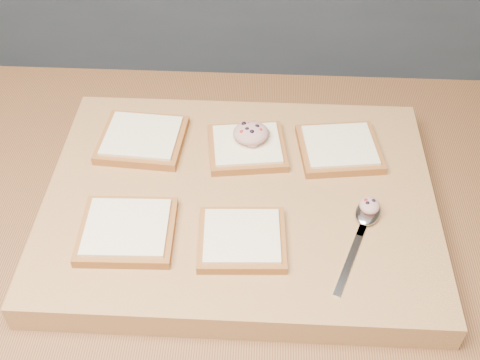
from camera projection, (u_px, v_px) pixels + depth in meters
The scene contains 10 objects.
back_counter at pixel (235, 6), 2.18m from camera, with size 3.60×0.62×0.94m.
cutting_board at pixel (240, 203), 0.88m from camera, with size 0.56×0.42×0.04m, color tan.
bread_far_left at pixel (142, 139), 0.94m from camera, with size 0.14×0.13×0.02m.
bread_far_center at pixel (247, 147), 0.92m from camera, with size 0.13×0.12×0.02m.
bread_far_right at pixel (339, 148), 0.92m from camera, with size 0.13×0.13×0.02m.
bread_near_left at pixel (127, 230), 0.81m from camera, with size 0.13×0.12×0.02m.
bread_near_center at pixel (242, 239), 0.80m from camera, with size 0.12×0.11×0.02m.
tuna_salad_dollop at pixel (251, 133), 0.92m from camera, with size 0.05×0.05×0.03m.
spoon at pixel (366, 219), 0.82m from camera, with size 0.08×0.17×0.01m.
spoon_salad at pixel (370, 205), 0.82m from camera, with size 0.03×0.03×0.02m.
Camera 1 is at (0.12, -0.56, 1.57)m, focal length 45.00 mm.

